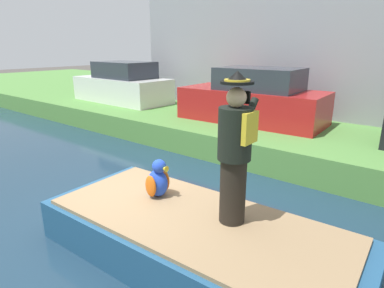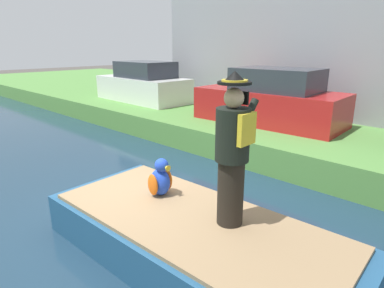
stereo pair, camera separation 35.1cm
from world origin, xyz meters
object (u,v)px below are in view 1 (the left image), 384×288
at_px(person_pirate, 235,151).
at_px(parked_car_white, 123,85).
at_px(boat, 194,238).
at_px(parrot_plush, 158,180).
at_px(parked_car_red, 253,99).

distance_m(person_pirate, parked_car_white, 9.45).
height_order(boat, person_pirate, person_pirate).
xyz_separation_m(parrot_plush, parked_car_white, (5.07, 6.79, 0.43)).
distance_m(person_pirate, parked_car_red, 5.56).
bearing_deg(parked_car_white, parrot_plush, -126.74).
height_order(parked_car_red, parked_car_white, same).
distance_m(parrot_plush, parked_car_red, 5.23).
xyz_separation_m(boat, parrot_plush, (0.16, 0.80, 0.55)).
distance_m(parked_car_red, parked_car_white, 5.58).
distance_m(boat, parrot_plush, 0.98).
bearing_deg(person_pirate, parrot_plush, 87.99).
height_order(person_pirate, parked_car_white, person_pirate).
bearing_deg(parrot_plush, person_pirate, -86.62).
relative_size(person_pirate, parrot_plush, 3.25).
distance_m(person_pirate, parrot_plush, 1.40).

